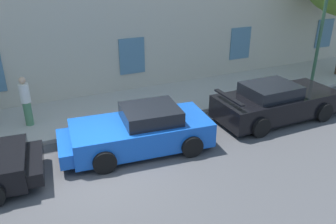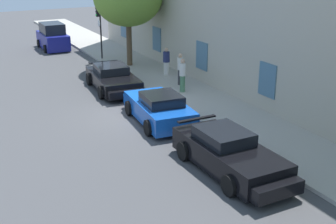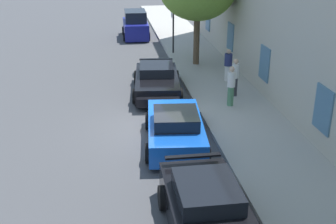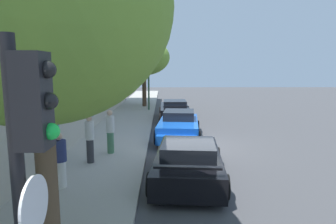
{
  "view_description": "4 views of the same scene",
  "coord_description": "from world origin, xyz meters",
  "px_view_note": "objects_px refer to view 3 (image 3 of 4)",
  "views": [
    {
      "loc": [
        -1.75,
        -8.06,
        5.42
      ],
      "look_at": [
        2.76,
        1.72,
        0.5
      ],
      "focal_mm": 36.63,
      "sensor_mm": 36.0,
      "label": 1
    },
    {
      "loc": [
        17.81,
        -7.61,
        7.03
      ],
      "look_at": [
        2.63,
        0.38,
        0.89
      ],
      "focal_mm": 48.74,
      "sensor_mm": 36.0,
      "label": 2
    },
    {
      "loc": [
        14.79,
        -1.57,
        6.84
      ],
      "look_at": [
        1.26,
        0.38,
        1.2
      ],
      "focal_mm": 45.87,
      "sensor_mm": 36.0,
      "label": 3
    },
    {
      "loc": [
        -12.71,
        1.41,
        3.45
      ],
      "look_at": [
        1.89,
        1.14,
        1.23
      ],
      "focal_mm": 30.85,
      "sensor_mm": 36.0,
      "label": 4
    }
  ],
  "objects_px": {
    "traffic_light": "(172,13)",
    "pedestrian_admiring": "(231,86)",
    "sportscar_red_lead": "(157,82)",
    "pedestrian_strolling": "(235,77)",
    "sportscar_yellow_flank": "(175,127)",
    "pedestrian_bystander": "(228,65)",
    "sportscar_white_middle": "(211,222)",
    "hatchback_parked": "(135,26)"
  },
  "relations": [
    {
      "from": "pedestrian_bystander",
      "to": "hatchback_parked",
      "type": "bearing_deg",
      "value": -161.12
    },
    {
      "from": "sportscar_white_middle",
      "to": "pedestrian_admiring",
      "type": "bearing_deg",
      "value": 161.15
    },
    {
      "from": "sportscar_red_lead",
      "to": "sportscar_white_middle",
      "type": "bearing_deg",
      "value": 0.05
    },
    {
      "from": "sportscar_yellow_flank",
      "to": "pedestrian_admiring",
      "type": "height_order",
      "value": "pedestrian_admiring"
    },
    {
      "from": "sportscar_white_middle",
      "to": "pedestrian_bystander",
      "type": "relative_size",
      "value": 3.1
    },
    {
      "from": "pedestrian_strolling",
      "to": "sportscar_white_middle",
      "type": "bearing_deg",
      "value": -19.47
    },
    {
      "from": "hatchback_parked",
      "to": "pedestrian_admiring",
      "type": "bearing_deg",
      "value": 11.68
    },
    {
      "from": "sportscar_red_lead",
      "to": "hatchback_parked",
      "type": "height_order",
      "value": "hatchback_parked"
    },
    {
      "from": "traffic_light",
      "to": "pedestrian_admiring",
      "type": "distance_m",
      "value": 9.3
    },
    {
      "from": "sportscar_yellow_flank",
      "to": "pedestrian_admiring",
      "type": "xyz_separation_m",
      "value": [
        -2.84,
        2.83,
        0.44
      ]
    },
    {
      "from": "pedestrian_admiring",
      "to": "pedestrian_bystander",
      "type": "height_order",
      "value": "pedestrian_admiring"
    },
    {
      "from": "sportscar_white_middle",
      "to": "hatchback_parked",
      "type": "relative_size",
      "value": 1.32
    },
    {
      "from": "sportscar_red_lead",
      "to": "pedestrian_admiring",
      "type": "bearing_deg",
      "value": 51.82
    },
    {
      "from": "traffic_light",
      "to": "pedestrian_admiring",
      "type": "relative_size",
      "value": 2.07
    },
    {
      "from": "pedestrian_strolling",
      "to": "pedestrian_bystander",
      "type": "relative_size",
      "value": 1.08
    },
    {
      "from": "sportscar_yellow_flank",
      "to": "traffic_light",
      "type": "bearing_deg",
      "value": 171.82
    },
    {
      "from": "sportscar_yellow_flank",
      "to": "traffic_light",
      "type": "height_order",
      "value": "traffic_light"
    },
    {
      "from": "sportscar_yellow_flank",
      "to": "pedestrian_strolling",
      "type": "height_order",
      "value": "pedestrian_strolling"
    },
    {
      "from": "sportscar_white_middle",
      "to": "pedestrian_strolling",
      "type": "xyz_separation_m",
      "value": [
        -9.51,
        3.36,
        0.43
      ]
    },
    {
      "from": "sportscar_white_middle",
      "to": "pedestrian_strolling",
      "type": "bearing_deg",
      "value": 160.53
    },
    {
      "from": "sportscar_yellow_flank",
      "to": "sportscar_white_middle",
      "type": "xyz_separation_m",
      "value": [
        5.51,
        -0.02,
        0.01
      ]
    },
    {
      "from": "sportscar_white_middle",
      "to": "pedestrian_strolling",
      "type": "height_order",
      "value": "pedestrian_strolling"
    },
    {
      "from": "traffic_light",
      "to": "pedestrian_strolling",
      "type": "relative_size",
      "value": 2.07
    },
    {
      "from": "hatchback_parked",
      "to": "traffic_light",
      "type": "xyz_separation_m",
      "value": [
        5.22,
        1.85,
        1.71
      ]
    },
    {
      "from": "pedestrian_admiring",
      "to": "sportscar_red_lead",
      "type": "bearing_deg",
      "value": -128.18
    },
    {
      "from": "sportscar_yellow_flank",
      "to": "pedestrian_strolling",
      "type": "relative_size",
      "value": 2.72
    },
    {
      "from": "hatchback_parked",
      "to": "traffic_light",
      "type": "relative_size",
      "value": 1.05
    },
    {
      "from": "sportscar_yellow_flank",
      "to": "traffic_light",
      "type": "relative_size",
      "value": 1.32
    },
    {
      "from": "sportscar_red_lead",
      "to": "pedestrian_bystander",
      "type": "xyz_separation_m",
      "value": [
        -1.07,
        3.67,
        0.36
      ]
    },
    {
      "from": "sportscar_red_lead",
      "to": "pedestrian_bystander",
      "type": "bearing_deg",
      "value": 106.24
    },
    {
      "from": "sportscar_yellow_flank",
      "to": "pedestrian_admiring",
      "type": "distance_m",
      "value": 4.04
    },
    {
      "from": "sportscar_white_middle",
      "to": "hatchback_parked",
      "type": "distance_m",
      "value": 22.69
    },
    {
      "from": "sportscar_yellow_flank",
      "to": "pedestrian_bystander",
      "type": "distance_m",
      "value": 7.16
    },
    {
      "from": "pedestrian_strolling",
      "to": "sportscar_red_lead",
      "type": "bearing_deg",
      "value": -108.0
    },
    {
      "from": "sportscar_red_lead",
      "to": "pedestrian_strolling",
      "type": "bearing_deg",
      "value": 72.0
    },
    {
      "from": "sportscar_red_lead",
      "to": "traffic_light",
      "type": "relative_size",
      "value": 1.37
    },
    {
      "from": "sportscar_yellow_flank",
      "to": "sportscar_white_middle",
      "type": "bearing_deg",
      "value": -0.23
    },
    {
      "from": "sportscar_yellow_flank",
      "to": "pedestrian_admiring",
      "type": "relative_size",
      "value": 2.72
    },
    {
      "from": "traffic_light",
      "to": "pedestrian_bystander",
      "type": "bearing_deg",
      "value": 18.32
    },
    {
      "from": "hatchback_parked",
      "to": "pedestrian_bystander",
      "type": "height_order",
      "value": "hatchback_parked"
    },
    {
      "from": "sportscar_white_middle",
      "to": "hatchback_parked",
      "type": "height_order",
      "value": "hatchback_parked"
    },
    {
      "from": "sportscar_yellow_flank",
      "to": "pedestrian_strolling",
      "type": "xyz_separation_m",
      "value": [
        -4.0,
        3.34,
        0.44
      ]
    }
  ]
}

